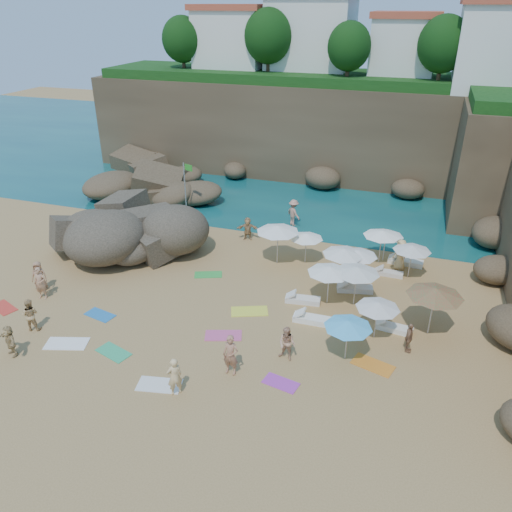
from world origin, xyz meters
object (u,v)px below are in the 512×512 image
(flag_pole, at_px, (186,182))
(rock_outcrop, at_px, (141,245))
(person_stand_6, at_px, (175,376))
(person_stand_0, at_px, (40,283))
(parasol_1, at_px, (382,233))
(person_stand_5, at_px, (248,228))
(person_stand_4, at_px, (400,255))
(person_stand_2, at_px, (294,213))
(person_stand_1, at_px, (30,315))
(parasol_0, at_px, (278,229))
(parasol_2, at_px, (386,233))
(lounger_0, at_px, (355,289))
(person_stand_3, at_px, (409,338))

(flag_pole, bearing_deg, rock_outcrop, -96.03)
(person_stand_6, bearing_deg, person_stand_0, -71.15)
(parasol_1, xyz_separation_m, person_stand_5, (-8.67, 0.55, -1.15))
(person_stand_5, bearing_deg, person_stand_6, -96.86)
(person_stand_4, relative_size, person_stand_5, 1.24)
(person_stand_2, xyz_separation_m, person_stand_4, (7.59, -4.40, 0.02))
(person_stand_1, distance_m, person_stand_4, 20.15)
(person_stand_5, bearing_deg, person_stand_2, 39.67)
(parasol_0, bearing_deg, rock_outcrop, -176.43)
(rock_outcrop, bearing_deg, person_stand_4, 6.92)
(flag_pole, relative_size, parasol_2, 1.88)
(person_stand_5, bearing_deg, person_stand_4, -21.89)
(rock_outcrop, xyz_separation_m, person_stand_1, (-0.14, -9.89, 0.83))
(person_stand_6, bearing_deg, person_stand_1, -59.80)
(parasol_0, distance_m, person_stand_0, 13.40)
(flag_pole, distance_m, person_stand_4, 16.09)
(parasol_1, xyz_separation_m, person_stand_0, (-16.57, -9.96, -1.02))
(person_stand_0, distance_m, person_stand_6, 10.94)
(rock_outcrop, distance_m, parasol_2, 15.54)
(flag_pole, relative_size, parasol_0, 1.53)
(flag_pole, height_order, person_stand_4, flag_pole)
(person_stand_0, height_order, person_stand_1, person_stand_0)
(rock_outcrop, height_order, person_stand_5, person_stand_5)
(lounger_0, xyz_separation_m, person_stand_4, (2.07, 3.28, 0.82))
(parasol_1, xyz_separation_m, person_stand_6, (-6.51, -14.27, -1.06))
(parasol_2, distance_m, person_stand_2, 7.51)
(person_stand_1, bearing_deg, parasol_0, -148.55)
(lounger_0, distance_m, person_stand_0, 16.85)
(person_stand_1, relative_size, person_stand_2, 0.87)
(lounger_0, distance_m, person_stand_5, 9.00)
(flag_pole, distance_m, person_stand_5, 6.51)
(person_stand_0, bearing_deg, parasol_0, 26.89)
(lounger_0, bearing_deg, parasol_2, 62.21)
(parasol_1, relative_size, person_stand_1, 1.34)
(person_stand_3, bearing_deg, person_stand_5, 53.32)
(rock_outcrop, bearing_deg, person_stand_3, -18.90)
(flag_pole, xyz_separation_m, person_stand_2, (7.94, 0.54, -1.56))
(flag_pole, bearing_deg, parasol_1, -12.76)
(parasol_2, relative_size, person_stand_6, 1.21)
(flag_pole, height_order, person_stand_5, flag_pole)
(parasol_2, height_order, person_stand_4, parasol_2)
(parasol_0, xyz_separation_m, lounger_0, (5.00, -1.88, -2.09))
(person_stand_3, bearing_deg, flag_pole, 57.68)
(rock_outcrop, distance_m, person_stand_3, 18.13)
(parasol_2, bearing_deg, lounger_0, -104.38)
(parasol_1, relative_size, person_stand_4, 1.14)
(person_stand_4, bearing_deg, parasol_1, -159.86)
(parasol_2, height_order, person_stand_0, parasol_2)
(parasol_1, xyz_separation_m, person_stand_4, (1.21, -0.62, -0.95))
(lounger_0, relative_size, person_stand_6, 1.11)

